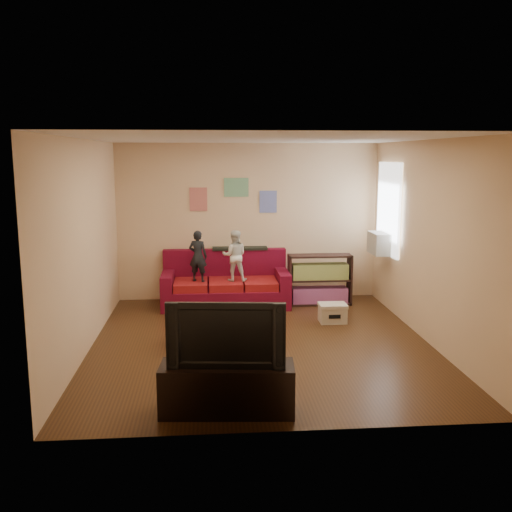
{
  "coord_description": "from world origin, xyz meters",
  "views": [
    {
      "loc": [
        -0.67,
        -7.32,
        2.5
      ],
      "look_at": [
        0.0,
        0.8,
        1.05
      ],
      "focal_mm": 40.0,
      "sensor_mm": 36.0,
      "label": 1
    }
  ],
  "objects": [
    {
      "name": "file_box",
      "position": [
        1.17,
        0.88,
        0.15
      ],
      "size": [
        0.41,
        0.32,
        0.29
      ],
      "color": "beige",
      "rests_on": "ground"
    },
    {
      "name": "artwork_left",
      "position": [
        -0.85,
        2.48,
        1.75
      ],
      "size": [
        0.3,
        0.01,
        0.4
      ],
      "primitive_type": "cube",
      "color": "#D87266",
      "rests_on": "room_shell"
    },
    {
      "name": "artwork_center",
      "position": [
        -0.2,
        2.48,
        1.95
      ],
      "size": [
        0.42,
        0.01,
        0.32
      ],
      "primitive_type": "cube",
      "color": "#72B27F",
      "rests_on": "room_shell"
    },
    {
      "name": "television",
      "position": [
        -0.52,
        -2.05,
        0.82
      ],
      "size": [
        1.14,
        0.27,
        0.65
      ],
      "primitive_type": "imported",
      "rotation": [
        0.0,
        0.0,
        -0.11
      ],
      "color": "black",
      "rests_on": "tv_stand"
    },
    {
      "name": "game_controller",
      "position": [
        -0.38,
        0.03,
        0.5
      ],
      "size": [
        0.14,
        0.06,
        0.03
      ],
      "primitive_type": "cube",
      "rotation": [
        0.0,
        0.0,
        -0.13
      ],
      "color": "silver",
      "rests_on": "coffee_table"
    },
    {
      "name": "coffee_table",
      "position": [
        -0.58,
        -0.02,
        0.42
      ],
      "size": [
        1.09,
        0.6,
        0.49
      ],
      "color": "#998046",
      "rests_on": "ground"
    },
    {
      "name": "remote",
      "position": [
        -0.83,
        -0.14,
        0.5
      ],
      "size": [
        0.2,
        0.05,
        0.02
      ],
      "primitive_type": "cube",
      "rotation": [
        0.0,
        0.0,
        0.02
      ],
      "color": "black",
      "rests_on": "coffee_table"
    },
    {
      "name": "tissue",
      "position": [
        0.29,
        0.84,
        0.05
      ],
      "size": [
        0.11,
        0.11,
        0.1
      ],
      "primitive_type": "sphere",
      "rotation": [
        0.0,
        0.0,
        -0.06
      ],
      "color": "silver",
      "rests_on": "ground"
    },
    {
      "name": "child_a",
      "position": [
        -0.86,
        1.9,
        0.87
      ],
      "size": [
        0.36,
        0.29,
        0.85
      ],
      "primitive_type": "imported",
      "rotation": [
        0.0,
        0.0,
        2.8
      ],
      "color": "black",
      "rests_on": "sofa"
    },
    {
      "name": "artwork_right",
      "position": [
        0.35,
        2.48,
        1.7
      ],
      "size": [
        0.3,
        0.01,
        0.38
      ],
      "primitive_type": "cube",
      "color": "#727FCC",
      "rests_on": "room_shell"
    },
    {
      "name": "tv_stand",
      "position": [
        -0.52,
        -2.05,
        0.24
      ],
      "size": [
        1.34,
        0.54,
        0.49
      ],
      "primitive_type": "cube",
      "rotation": [
        0.0,
        0.0,
        -0.08
      ],
      "color": "black",
      "rests_on": "ground"
    },
    {
      "name": "ac_unit",
      "position": [
        2.1,
        1.65,
        1.08
      ],
      "size": [
        0.28,
        0.55,
        0.35
      ],
      "primitive_type": "cube",
      "color": "#B7B2A3",
      "rests_on": "window"
    },
    {
      "name": "bookshelf",
      "position": [
        1.17,
        1.96,
        0.38
      ],
      "size": [
        1.06,
        0.32,
        0.85
      ],
      "color": "black",
      "rests_on": "ground"
    },
    {
      "name": "child_b",
      "position": [
        -0.26,
        1.9,
        0.87
      ],
      "size": [
        0.43,
        0.35,
        0.85
      ],
      "primitive_type": "imported",
      "rotation": [
        0.0,
        0.0,
        3.07
      ],
      "color": "white",
      "rests_on": "sofa"
    },
    {
      "name": "room_shell",
      "position": [
        0.0,
        0.0,
        1.35
      ],
      "size": [
        4.52,
        5.02,
        2.72
      ],
      "color": "#462913",
      "rests_on": "ground"
    },
    {
      "name": "window",
      "position": [
        2.22,
        1.65,
        1.64
      ],
      "size": [
        0.04,
        1.08,
        1.48
      ],
      "primitive_type": "cube",
      "color": "white",
      "rests_on": "room_shell"
    },
    {
      "name": "sofa",
      "position": [
        -0.41,
        2.07,
        0.31
      ],
      "size": [
        2.11,
        0.97,
        0.93
      ],
      "color": "maroon",
      "rests_on": "ground"
    }
  ]
}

